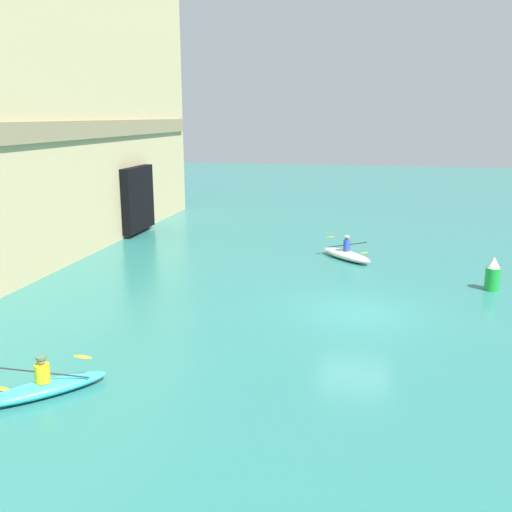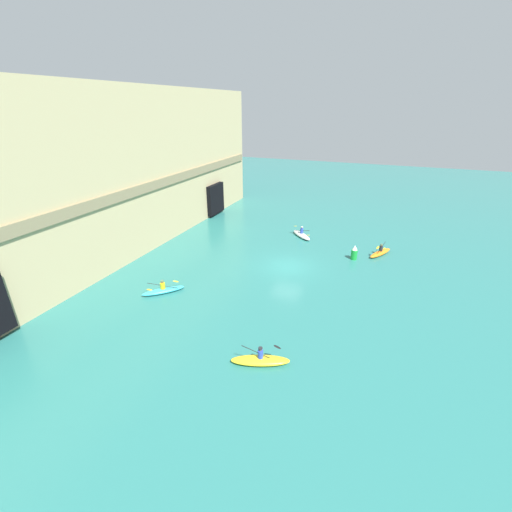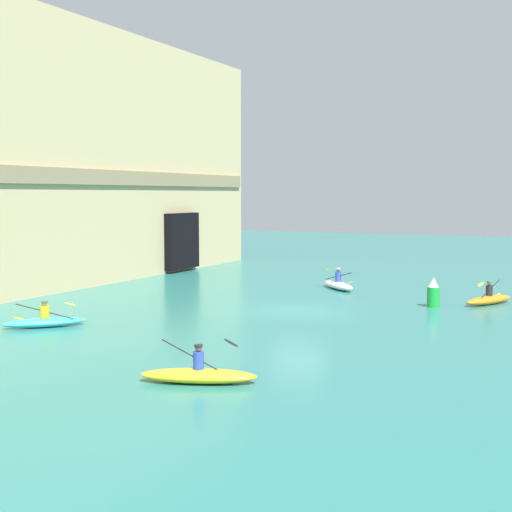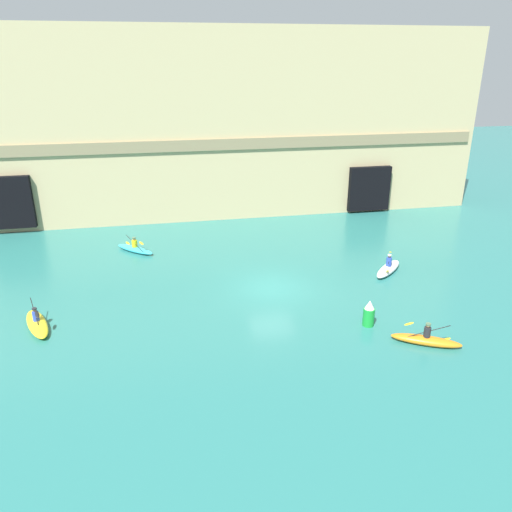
{
  "view_description": "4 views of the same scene",
  "coord_description": "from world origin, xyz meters",
  "px_view_note": "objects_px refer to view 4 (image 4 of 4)",
  "views": [
    {
      "loc": [
        -19.0,
        -0.42,
        6.62
      ],
      "look_at": [
        -2.16,
        3.12,
        2.36
      ],
      "focal_mm": 40.0,
      "sensor_mm": 36.0,
      "label": 1
    },
    {
      "loc": [
        -25.53,
        -7.25,
        12.7
      ],
      "look_at": [
        -1.9,
        2.19,
        1.4
      ],
      "focal_mm": 24.0,
      "sensor_mm": 36.0,
      "label": 2
    },
    {
      "loc": [
        -28.23,
        -11.69,
        5.05
      ],
      "look_at": [
        -0.49,
        1.8,
        2.35
      ],
      "focal_mm": 50.0,
      "sensor_mm": 36.0,
      "label": 3
    },
    {
      "loc": [
        -5.84,
        -24.76,
        12.12
      ],
      "look_at": [
        -0.78,
        0.68,
        1.72
      ],
      "focal_mm": 35.0,
      "sensor_mm": 36.0,
      "label": 4
    }
  ],
  "objects_px": {
    "kayak_white": "(388,268)",
    "marker_buoy": "(369,314)",
    "kayak_orange": "(426,340)",
    "kayak_cyan": "(135,249)",
    "kayak_yellow": "(37,323)"
  },
  "relations": [
    {
      "from": "kayak_white",
      "to": "kayak_orange",
      "type": "height_order",
      "value": "kayak_white"
    },
    {
      "from": "kayak_white",
      "to": "marker_buoy",
      "type": "distance_m",
      "value": 6.91
    },
    {
      "from": "kayak_white",
      "to": "marker_buoy",
      "type": "xyz_separation_m",
      "value": [
        -3.75,
        -5.79,
        0.38
      ]
    },
    {
      "from": "kayak_orange",
      "to": "marker_buoy",
      "type": "relative_size",
      "value": 2.28
    },
    {
      "from": "kayak_white",
      "to": "marker_buoy",
      "type": "height_order",
      "value": "marker_buoy"
    },
    {
      "from": "kayak_orange",
      "to": "kayak_cyan",
      "type": "distance_m",
      "value": 19.52
    },
    {
      "from": "kayak_orange",
      "to": "marker_buoy",
      "type": "height_order",
      "value": "marker_buoy"
    },
    {
      "from": "kayak_orange",
      "to": "kayak_cyan",
      "type": "height_order",
      "value": "kayak_orange"
    },
    {
      "from": "kayak_orange",
      "to": "kayak_yellow",
      "type": "relative_size",
      "value": 0.93
    },
    {
      "from": "kayak_white",
      "to": "marker_buoy",
      "type": "relative_size",
      "value": 2.08
    },
    {
      "from": "kayak_yellow",
      "to": "kayak_white",
      "type": "bearing_deg",
      "value": 77.9
    },
    {
      "from": "kayak_orange",
      "to": "kayak_yellow",
      "type": "bearing_deg",
      "value": 12.14
    },
    {
      "from": "kayak_orange",
      "to": "kayak_cyan",
      "type": "xyz_separation_m",
      "value": [
        -13.2,
        14.38,
        -0.02
      ]
    },
    {
      "from": "kayak_orange",
      "to": "kayak_white",
      "type": "bearing_deg",
      "value": -75.14
    },
    {
      "from": "kayak_orange",
      "to": "marker_buoy",
      "type": "bearing_deg",
      "value": -20.71
    }
  ]
}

